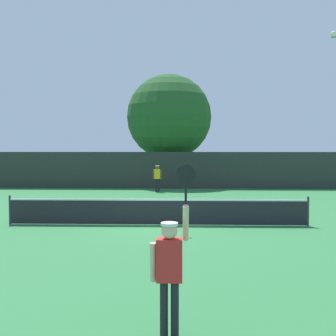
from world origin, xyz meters
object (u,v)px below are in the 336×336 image
tennis_ball (190,237)px  parked_car_near (282,171)px  player_serving (170,262)px  large_tree (169,117)px  player_receiving (157,176)px

tennis_ball → parked_car_near: parked_car_near is taller
player_serving → tennis_ball: size_ratio=37.92×
player_serving → tennis_ball: 7.01m
large_tree → parked_car_near: large_tree is taller
large_tree → player_receiving: bearing=-96.3°
player_receiving → parked_car_near: size_ratio=0.41×
tennis_ball → parked_car_near: 25.95m
large_tree → player_serving: bearing=-88.2°
player_serving → tennis_ball: (0.44, 6.91, -1.11)m
player_receiving → player_serving: bearing=93.9°
large_tree → tennis_ball: bearing=-86.2°
player_serving → large_tree: bearing=91.8°
player_receiving → large_tree: bearing=-96.3°
player_serving → parked_car_near: (9.07, 31.37, -0.37)m
player_receiving → tennis_ball: 14.18m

